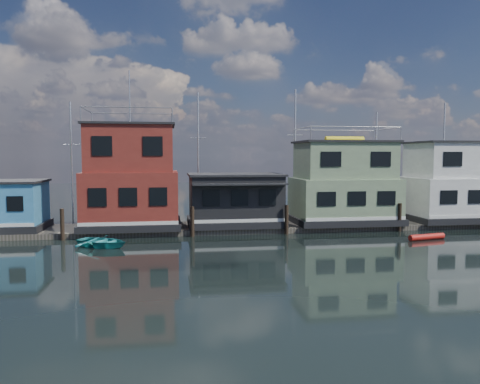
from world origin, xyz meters
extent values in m
plane|color=black|center=(0.00, 0.00, 0.00)|extent=(160.00, 160.00, 0.00)
cube|color=#595147|center=(0.00, 12.00, 0.20)|extent=(48.00, 5.00, 0.40)
cube|color=black|center=(-18.00, 12.00, 0.65)|extent=(6.40, 4.90, 0.50)
cube|color=black|center=(-8.50, 12.00, 0.65)|extent=(7.40, 5.90, 0.50)
cube|color=maroon|center=(-8.50, 12.00, 2.77)|extent=(7.00, 5.50, 3.74)
cube|color=maroon|center=(-8.50, 12.00, 6.37)|extent=(6.30, 4.95, 3.46)
cube|color=black|center=(-8.50, 12.00, 8.18)|extent=(6.65, 5.23, 0.16)
cylinder|color=silver|center=(-8.50, 12.00, 10.26)|extent=(0.08, 0.08, 4.00)
cube|color=black|center=(-0.50, 12.00, 0.65)|extent=(7.40, 5.40, 0.50)
cube|color=black|center=(-0.50, 12.00, 2.60)|extent=(7.00, 5.00, 3.40)
cube|color=black|center=(-0.50, 12.00, 4.38)|extent=(7.30, 5.30, 0.16)
cube|color=black|center=(-0.50, 9.20, 3.79)|extent=(7.00, 1.20, 0.12)
cube|color=black|center=(8.50, 12.00, 0.65)|extent=(8.40, 5.90, 0.50)
cube|color=gray|center=(8.50, 12.00, 2.46)|extent=(8.00, 5.50, 3.12)
cube|color=gray|center=(8.50, 12.00, 5.46)|extent=(7.20, 4.95, 2.88)
cube|color=black|center=(8.50, 12.00, 6.98)|extent=(7.60, 5.23, 0.16)
cylinder|color=yellow|center=(8.50, 12.00, 7.15)|extent=(3.20, 0.56, 0.56)
cube|color=black|center=(18.50, 12.00, 0.65)|extent=(8.40, 5.90, 0.50)
cube|color=white|center=(18.50, 12.00, 2.46)|extent=(8.00, 5.50, 3.12)
cube|color=white|center=(18.50, 12.00, 5.46)|extent=(7.20, 4.95, 2.88)
cube|color=black|center=(18.50, 12.00, 6.98)|extent=(7.60, 5.23, 0.16)
cylinder|color=#2D2116|center=(-13.00, 9.20, 1.10)|extent=(0.28, 0.28, 2.20)
cylinder|color=#2D2116|center=(-4.00, 9.20, 1.10)|extent=(0.28, 0.28, 2.20)
cylinder|color=#2D2116|center=(3.00, 9.20, 1.10)|extent=(0.28, 0.28, 2.20)
cylinder|color=#2D2116|center=(12.00, 9.20, 1.10)|extent=(0.28, 0.28, 2.20)
cylinder|color=silver|center=(-14.00, 18.00, 5.25)|extent=(0.16, 0.16, 10.50)
cylinder|color=silver|center=(-14.00, 18.00, 6.83)|extent=(1.40, 0.06, 0.06)
cylinder|color=silver|center=(-3.00, 18.00, 5.75)|extent=(0.16, 0.16, 11.50)
cylinder|color=silver|center=(-3.00, 18.00, 7.48)|extent=(1.40, 0.06, 0.06)
cylinder|color=silver|center=(6.00, 18.00, 6.00)|extent=(0.16, 0.16, 12.00)
cylinder|color=silver|center=(6.00, 18.00, 7.80)|extent=(1.40, 0.06, 0.06)
cylinder|color=silver|center=(14.00, 18.00, 5.00)|extent=(0.16, 0.16, 10.00)
cylinder|color=silver|center=(14.00, 18.00, 6.50)|extent=(1.40, 0.06, 0.06)
cylinder|color=silver|center=(21.00, 18.00, 5.50)|extent=(0.16, 0.16, 11.00)
cylinder|color=silver|center=(21.00, 18.00, 7.15)|extent=(1.40, 0.06, 0.06)
cylinder|color=red|center=(12.11, 5.49, 0.21)|extent=(2.90, 1.03, 0.42)
imported|color=teal|center=(-9.91, 6.21, 0.36)|extent=(4.26, 3.89, 0.72)
camera|label=1|loc=(-5.62, -24.43, 5.85)|focal=35.00mm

